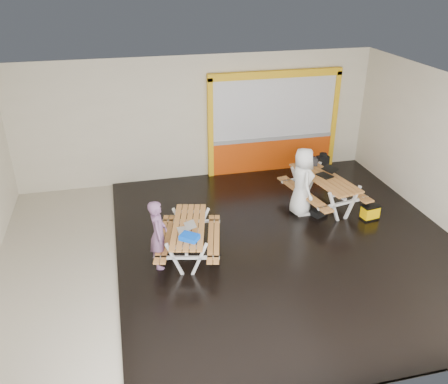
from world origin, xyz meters
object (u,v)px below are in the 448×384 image
object	(u,v)px
picnic_table_left	(189,233)
toolbox	(309,162)
person_right	(302,182)
picnic_table_right	(324,184)
person_left	(158,234)
backpack	(322,163)
dark_case	(319,212)
laptop_left	(186,229)
blue_pouch	(189,237)
laptop_right	(327,173)
fluke_bag	(370,212)

from	to	relation	value
picnic_table_left	toolbox	distance (m)	4.21
picnic_table_left	person_right	xyz separation A→B (m)	(2.99, 1.18, 0.31)
picnic_table_right	person_left	xyz separation A→B (m)	(-4.34, -1.66, 0.14)
toolbox	person_right	bearing A→B (deg)	-120.16
backpack	dark_case	xyz separation A→B (m)	(-0.70, -1.48, -0.65)
laptop_left	toolbox	bearing A→B (deg)	33.07
picnic_table_left	blue_pouch	world-z (taller)	blue_pouch
blue_pouch	person_left	bearing A→B (deg)	154.09
person_left	laptop_right	bearing A→B (deg)	-60.67
laptop_right	laptop_left	bearing A→B (deg)	-156.56
picnic_table_left	person_left	xyz separation A→B (m)	(-0.66, -0.26, 0.21)
backpack	person_left	bearing A→B (deg)	-150.54
blue_pouch	dark_case	bearing A→B (deg)	23.23
toolbox	dark_case	world-z (taller)	toolbox
dark_case	person_right	bearing A→B (deg)	150.33
person_right	laptop_right	world-z (taller)	person_right
laptop_right	dark_case	xyz separation A→B (m)	(-0.37, -0.53, -0.79)
laptop_right	blue_pouch	size ratio (longest dim) A/B	1.53
toolbox	picnic_table_right	bearing A→B (deg)	-82.35
laptop_left	laptop_right	bearing A→B (deg)	23.44
picnic_table_left	dark_case	bearing A→B (deg)	15.62
dark_case	fluke_bag	bearing A→B (deg)	-22.68
person_left	laptop_right	size ratio (longest dim) A/B	2.72
dark_case	fluke_bag	xyz separation A→B (m)	(1.13, -0.47, 0.10)
person_left	picnic_table_left	bearing A→B (deg)	-60.78
picnic_table_right	person_right	world-z (taller)	person_right
person_left	laptop_left	distance (m)	0.57
toolbox	dark_case	xyz separation A→B (m)	(-0.18, -1.24, -0.83)
person_right	fluke_bag	bearing A→B (deg)	-111.32
picnic_table_left	dark_case	distance (m)	3.55
person_right	blue_pouch	world-z (taller)	person_right
laptop_left	fluke_bag	bearing A→B (deg)	8.32
picnic_table_left	backpack	world-z (taller)	backpack
toolbox	backpack	distance (m)	0.60
dark_case	fluke_bag	world-z (taller)	fluke_bag
picnic_table_left	fluke_bag	world-z (taller)	picnic_table_left
toolbox	laptop_right	bearing A→B (deg)	-75.38
picnic_table_right	dark_case	world-z (taller)	picnic_table_right
blue_pouch	toolbox	xyz separation A→B (m)	(3.65, 2.73, 0.14)
laptop_right	backpack	bearing A→B (deg)	70.90
picnic_table_left	laptop_right	bearing A→B (deg)	21.39
fluke_bag	blue_pouch	bearing A→B (deg)	-167.51
picnic_table_left	laptop_left	bearing A→B (deg)	-114.21
person_right	dark_case	xyz separation A→B (m)	(0.40, -0.23, -0.77)
backpack	blue_pouch	bearing A→B (deg)	-144.55
person_right	laptop_right	xyz separation A→B (m)	(0.78, 0.30, 0.02)
person_left	laptop_left	xyz separation A→B (m)	(0.57, 0.06, 0.02)
dark_case	blue_pouch	bearing A→B (deg)	-156.77
person_left	laptop_right	xyz separation A→B (m)	(4.42, 1.73, 0.12)
laptop_left	person_right	bearing A→B (deg)	24.06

